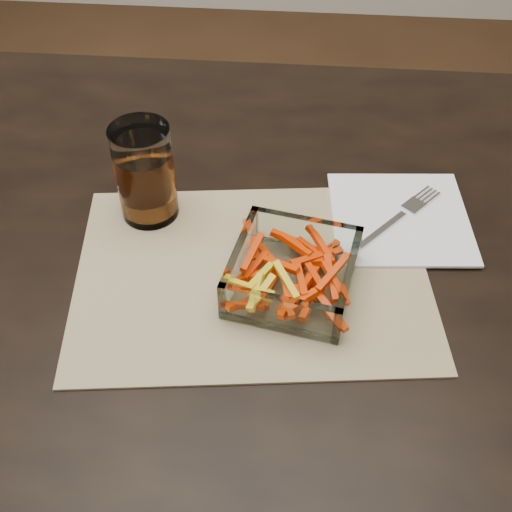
% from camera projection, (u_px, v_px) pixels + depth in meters
% --- Properties ---
extents(dining_table, '(1.60, 0.90, 0.75)m').
position_uv_depth(dining_table, '(224.00, 272.00, 0.95)').
color(dining_table, black).
rests_on(dining_table, ground).
extents(placemat, '(0.49, 0.38, 0.00)m').
position_uv_depth(placemat, '(252.00, 274.00, 0.82)').
color(placemat, tan).
rests_on(placemat, dining_table).
extents(glass_bowl, '(0.17, 0.17, 0.06)m').
position_uv_depth(glass_bowl, '(293.00, 275.00, 0.79)').
color(glass_bowl, white).
rests_on(glass_bowl, placemat).
extents(tumbler, '(0.08, 0.08, 0.14)m').
position_uv_depth(tumbler, '(145.00, 176.00, 0.86)').
color(tumbler, white).
rests_on(tumbler, placemat).
extents(napkin, '(0.20, 0.20, 0.00)m').
position_uv_depth(napkin, '(400.00, 218.00, 0.89)').
color(napkin, white).
rests_on(napkin, placemat).
extents(fork, '(0.13, 0.14, 0.00)m').
position_uv_depth(fork, '(399.00, 217.00, 0.89)').
color(fork, silver).
rests_on(fork, napkin).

